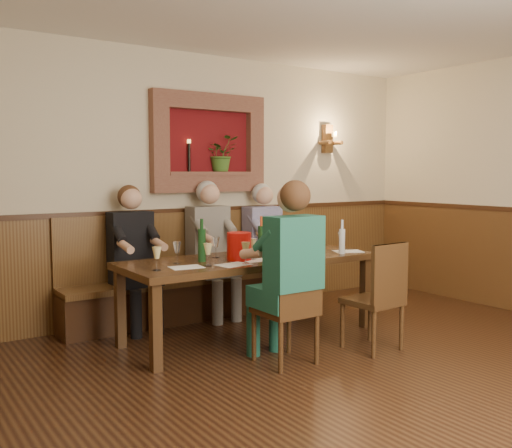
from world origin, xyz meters
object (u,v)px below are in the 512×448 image
(bench, at_px, (201,286))
(spittoon_bucket, at_px, (239,246))
(wine_bottle_green_b, at_px, (202,244))
(person_bench_mid, at_px, (212,261))
(wine_bottle_green_a, at_px, (262,240))
(water_bottle, at_px, (342,240))
(chair_near_right, at_px, (374,318))
(person_chair_front, at_px, (286,288))
(person_bench_left, at_px, (135,271))
(chair_near_left, at_px, (287,329))
(dining_table, at_px, (250,265))
(person_bench_right, at_px, (267,257))

(bench, distance_m, spittoon_bucket, 1.17)
(wine_bottle_green_b, bearing_deg, person_bench_mid, 54.71)
(spittoon_bucket, distance_m, wine_bottle_green_a, 0.28)
(bench, xyz_separation_m, water_bottle, (0.86, -1.25, 0.55))
(bench, relative_size, spittoon_bucket, 12.12)
(chair_near_right, xyz_separation_m, wine_bottle_green_b, (-1.16, 0.96, 0.63))
(person_chair_front, bearing_deg, person_bench_left, 110.95)
(chair_near_left, xyz_separation_m, spittoon_bucket, (-0.00, 0.70, 0.60))
(bench, bearing_deg, person_chair_front, -95.68)
(water_bottle, bearing_deg, person_bench_left, 145.33)
(person_chair_front, height_order, water_bottle, person_chair_front)
(dining_table, bearing_deg, wine_bottle_green_b, 176.14)
(water_bottle, bearing_deg, wine_bottle_green_a, 160.53)
(bench, xyz_separation_m, person_chair_front, (-0.17, -1.72, 0.28))
(person_bench_right, bearing_deg, wine_bottle_green_b, -147.71)
(person_bench_left, relative_size, person_chair_front, 0.96)
(chair_near_right, height_order, person_chair_front, person_chair_front)
(spittoon_bucket, distance_m, wine_bottle_green_b, 0.34)
(chair_near_left, distance_m, wine_bottle_green_a, 1.01)
(spittoon_bucket, bearing_deg, chair_near_right, -45.14)
(wine_bottle_green_b, bearing_deg, person_bench_left, 110.49)
(chair_near_right, height_order, wine_bottle_green_b, wine_bottle_green_b)
(chair_near_right, bearing_deg, wine_bottle_green_a, 119.66)
(dining_table, height_order, person_chair_front, person_chair_front)
(spittoon_bucket, relative_size, wine_bottle_green_a, 0.65)
(wine_bottle_green_a, height_order, water_bottle, wine_bottle_green_a)
(wine_bottle_green_a, bearing_deg, bench, 96.02)
(person_bench_right, relative_size, wine_bottle_green_b, 3.72)
(dining_table, relative_size, bench, 0.80)
(wine_bottle_green_b, bearing_deg, bench, 61.80)
(person_bench_right, height_order, water_bottle, person_bench_right)
(dining_table, xyz_separation_m, wine_bottle_green_b, (-0.49, 0.03, 0.23))
(bench, relative_size, chair_near_right, 3.19)
(person_chair_front, bearing_deg, person_bench_right, 59.34)
(person_bench_mid, xyz_separation_m, wine_bottle_green_b, (-0.57, -0.80, 0.31))
(chair_near_left, bearing_deg, wine_bottle_green_b, 111.02)
(dining_table, xyz_separation_m, bench, (0.00, 0.94, -0.35))
(person_chair_front, xyz_separation_m, wine_bottle_green_b, (-0.32, 0.81, 0.29))
(wine_bottle_green_a, bearing_deg, chair_near_left, -110.19)
(chair_near_left, bearing_deg, person_bench_mid, 80.90)
(person_chair_front, xyz_separation_m, wine_bottle_green_a, (0.27, 0.74, 0.29))
(chair_near_left, distance_m, person_bench_left, 1.76)
(chair_near_left, distance_m, spittoon_bucket, 0.92)
(person_bench_right, xyz_separation_m, wine_bottle_green_a, (-0.68, -0.87, 0.32))
(bench, distance_m, wine_bottle_green_a, 1.14)
(person_bench_left, height_order, person_bench_mid, person_bench_mid)
(wine_bottle_green_a, bearing_deg, wine_bottle_green_b, 173.37)
(wine_bottle_green_a, relative_size, wine_bottle_green_b, 1.00)
(bench, height_order, wine_bottle_green_b, wine_bottle_green_b)
(person_chair_front, distance_m, water_bottle, 1.17)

